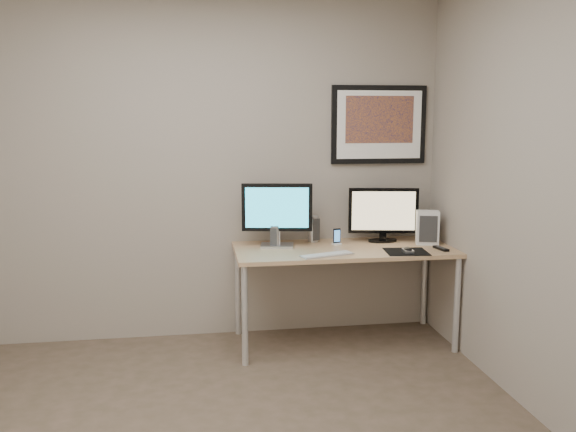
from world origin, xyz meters
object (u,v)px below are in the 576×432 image
Objects in this scene: desk at (343,256)px; framed_art at (379,125)px; speaker_right at (313,229)px; monitor_tv at (383,213)px; phone_dock at (337,237)px; fan_unit at (427,227)px; keyboard at (327,255)px; speaker_left at (275,236)px; monitor_large at (277,212)px.

framed_art is (0.35, 0.33, 0.96)m from desk.
desk is 7.96× the size of speaker_right.
speaker_right is (-0.53, -0.08, -0.79)m from framed_art.
monitor_tv is at bearing -90.34° from framed_art.
phone_dock is at bearing -149.04° from framed_art.
desk is at bearing -161.60° from fan_unit.
keyboard is (-0.53, -0.40, -0.22)m from monitor_tv.
framed_art is 0.94m from phone_dock.
monitor_tv is 0.86m from speaker_left.
speaker_left is at bearing -176.65° from speaker_right.
speaker_left is 0.64× the size of fan_unit.
speaker_right is 0.79× the size of fan_unit.
speaker_right is (-0.53, 0.09, -0.12)m from monitor_tv.
framed_art reaches higher than desk.
keyboard is at bearing -112.39° from speaker_right.
phone_dock is 0.38m from keyboard.
speaker_right is 0.21m from phone_dock.
monitor_large is 0.52m from keyboard.
framed_art is at bearing 99.80° from monitor_tv.
speaker_left is at bearing -167.50° from fan_unit.
desk is 3.03× the size of monitor_tv.
desk is 1.07m from framed_art.
speaker_left is at bearing 169.81° from phone_dock.
framed_art is 3.73× the size of speaker_right.
desk is 0.53m from speaker_left.
monitor_tv is at bearing 172.49° from fan_unit.
fan_unit reaches higher than speaker_right.
speaker_left is (-0.85, -0.07, -0.14)m from monitor_tv.
keyboard is (-0.53, -0.57, -0.88)m from framed_art.
keyboard is at bearing -132.68° from monitor_tv.
keyboard is (-0.15, -0.34, -0.06)m from phone_dock.
framed_art is at bearing -13.72° from speaker_right.
fan_unit is at bearing -12.89° from monitor_tv.
speaker_right is at bearing -171.21° from framed_art.
framed_art is 1.07m from monitor_large.
monitor_tv is at bearing 25.83° from speaker_left.
phone_dock is (-0.38, -0.23, -0.83)m from framed_art.
monitor_tv is 1.38× the size of keyboard.
framed_art is 0.95m from speaker_right.
speaker_left is 0.47m from keyboard.
monitor_large is at bearing 168.59° from phone_dock.
framed_art reaches higher than monitor_large.
phone_dock is at bearing 48.82° from keyboard.
monitor_large reaches higher than desk.
keyboard is 1.52× the size of fan_unit.
phone_dock is (0.45, 0.00, -0.20)m from monitor_large.
phone_dock is 0.33× the size of keyboard.
monitor_tv is at bearing -2.90° from phone_dock.
monitor_large is 0.18m from speaker_left.
monitor_large is 0.49m from phone_dock.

